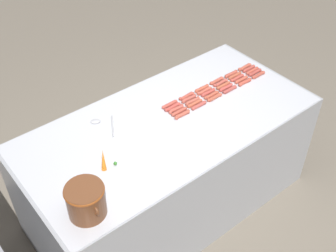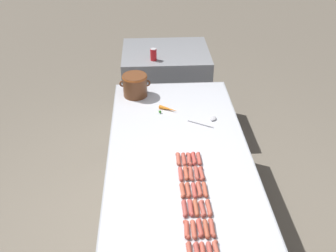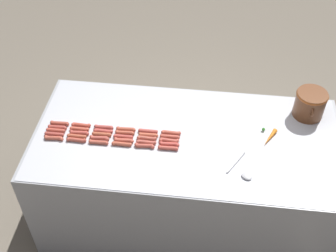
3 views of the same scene
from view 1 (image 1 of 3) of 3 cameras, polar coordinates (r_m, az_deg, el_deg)
name	(u,v)px [view 1 (image 1 of 3)]	position (r m, az deg, el deg)	size (l,w,h in m)	color
ground_plane	(169,202)	(3.61, 0.07, -10.13)	(20.00, 20.00, 0.00)	#756B5B
griddle_counter	(169,165)	(3.28, 0.08, -5.28)	(1.04, 2.14, 0.88)	#9EA0A5
hot_dog_0	(258,75)	(3.49, 12.00, 6.70)	(0.03, 0.14, 0.03)	#AC4939
hot_dog_1	(245,82)	(3.39, 10.25, 5.82)	(0.03, 0.14, 0.03)	#B84939
hot_dog_2	(230,90)	(3.29, 8.27, 4.84)	(0.03, 0.14, 0.03)	#AC473F
hot_dog_3	(215,97)	(3.19, 6.25, 3.83)	(0.03, 0.14, 0.03)	#B2503A
hot_dog_4	(199,105)	(3.11, 4.15, 2.76)	(0.03, 0.14, 0.03)	#B44B42
hot_dog_5	(182,114)	(3.02, 1.92, 1.55)	(0.03, 0.14, 0.03)	#B7513F
hot_dog_6	(255,73)	(3.51, 11.56, 7.03)	(0.03, 0.14, 0.03)	#AD453B
hot_dog_7	(241,80)	(3.41, 9.79, 6.13)	(0.03, 0.14, 0.03)	#B9513E
hot_dog_8	(226,88)	(3.30, 7.76, 5.12)	(0.03, 0.14, 0.03)	#B94841
hot_dog_9	(211,95)	(3.21, 5.84, 4.13)	(0.03, 0.14, 0.03)	#B24F39
hot_dog_10	(195,103)	(3.12, 3.61, 3.04)	(0.03, 0.14, 0.03)	#B8543A
hot_dog_11	(179,112)	(3.04, 1.52, 1.94)	(0.03, 0.14, 0.03)	#B44D3D
hot_dog_12	(252,71)	(3.53, 11.21, 7.27)	(0.03, 0.14, 0.03)	#B54B3B
hot_dog_13	(237,78)	(3.42, 9.25, 6.36)	(0.03, 0.14, 0.03)	#B5483D
hot_dog_14	(223,85)	(3.32, 7.41, 5.40)	(0.03, 0.14, 0.03)	#AD5338
hot_dog_15	(208,93)	(3.24, 5.41, 4.48)	(0.03, 0.14, 0.03)	#B4463C
hot_dog_16	(192,101)	(3.14, 3.29, 3.35)	(0.03, 0.14, 0.03)	#AE5140
hot_dog_17	(176,109)	(3.07, 1.09, 2.29)	(0.04, 0.14, 0.03)	#B74F42
hot_dog_18	(249,69)	(3.55, 10.77, 7.53)	(0.03, 0.14, 0.03)	#AA453B
hot_dog_19	(235,76)	(3.45, 8.93, 6.67)	(0.03, 0.14, 0.03)	#AD5138
hot_dog_20	(221,83)	(3.35, 7.06, 5.74)	(0.04, 0.14, 0.03)	#B14E42
hot_dog_21	(204,91)	(3.25, 4.89, 4.70)	(0.03, 0.14, 0.03)	#B95241
hot_dog_22	(189,99)	(3.17, 2.81, 3.68)	(0.03, 0.14, 0.03)	#AF4E41
hot_dog_23	(173,107)	(3.08, 0.61, 2.56)	(0.03, 0.14, 0.03)	#B9463D
hot_dog_24	(245,67)	(3.56, 10.24, 7.75)	(0.04, 0.14, 0.03)	#B6523F
hot_dog_25	(231,74)	(3.46, 8.45, 6.90)	(0.03, 0.14, 0.03)	#B04B3B
hot_dog_26	(217,81)	(3.37, 6.54, 6.03)	(0.03, 0.14, 0.03)	#B6513F
hot_dog_27	(202,88)	(3.28, 4.55, 5.03)	(0.03, 0.14, 0.03)	#B6513A
hot_dog_28	(187,96)	(3.19, 2.51, 4.00)	(0.04, 0.14, 0.03)	#B14A3C
hot_dog_29	(170,104)	(3.11, 0.22, 2.91)	(0.03, 0.14, 0.03)	#B54B3F
bean_pot	(86,200)	(2.39, -10.95, -9.64)	(0.28, 0.22, 0.20)	brown
serving_spoon	(101,123)	(2.99, -8.94, 0.40)	(0.25, 0.17, 0.02)	#B7B7BC
carrot	(104,160)	(2.71, -8.56, -4.50)	(0.17, 0.11, 0.03)	orange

